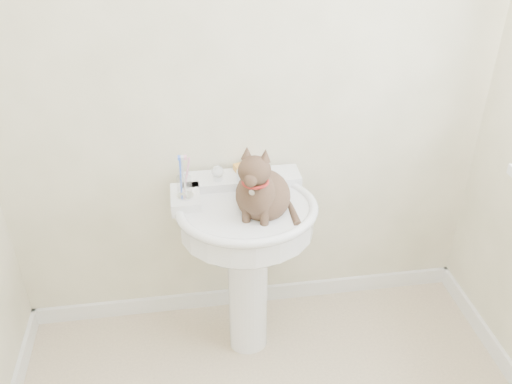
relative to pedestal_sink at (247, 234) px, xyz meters
name	(u,v)px	position (x,y,z in m)	size (l,w,h in m)	color
wall_back	(247,74)	(0.05, 0.29, 0.60)	(2.20, 0.00, 2.50)	#EFE4C4
baseboard_back	(250,295)	(0.05, 0.28, -0.61)	(2.20, 0.02, 0.09)	white
pedestal_sink	(247,234)	(0.00, 0.00, 0.00)	(0.60, 0.59, 0.83)	white
faucet	(242,172)	(0.00, 0.15, 0.22)	(0.28, 0.12, 0.14)	silver
soap_bar	(245,167)	(0.03, 0.23, 0.19)	(0.09, 0.06, 0.03)	gold
toothbrush_cup	(185,186)	(-0.24, 0.05, 0.23)	(0.07, 0.07, 0.18)	silver
cat	(262,192)	(0.06, -0.05, 0.23)	(0.24, 0.31, 0.45)	brown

